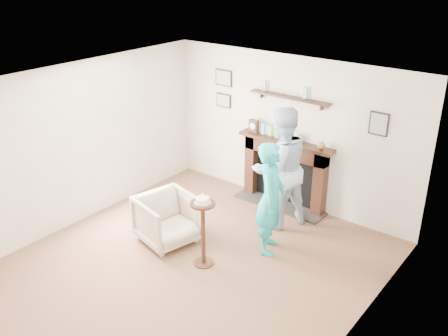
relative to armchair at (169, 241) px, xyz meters
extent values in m
plane|color=brown|center=(0.70, -0.32, 0.00)|extent=(5.00, 5.00, 0.00)
cube|color=beige|center=(0.70, 2.18, 1.25)|extent=(4.50, 0.04, 2.50)
cube|color=beige|center=(-1.55, -0.32, 1.25)|extent=(0.04, 5.00, 2.50)
cube|color=beige|center=(2.95, -0.32, 1.25)|extent=(0.04, 5.00, 2.50)
cube|color=silver|center=(0.70, -0.32, 2.50)|extent=(4.50, 5.00, 0.04)
cube|color=black|center=(0.04, 2.08, 0.55)|extent=(0.18, 0.20, 1.10)
cube|color=black|center=(1.36, 2.08, 0.55)|extent=(0.18, 0.20, 1.10)
cube|color=black|center=(0.70, 2.08, 0.98)|extent=(1.50, 0.20, 0.24)
cube|color=black|center=(0.70, 2.15, 0.43)|extent=(1.14, 0.06, 0.86)
cube|color=#2B2926|center=(0.70, 1.96, 0.01)|extent=(1.60, 0.44, 0.03)
cube|color=black|center=(0.70, 2.05, 1.12)|extent=(1.68, 0.26, 0.05)
cube|color=black|center=(0.70, 2.11, 1.85)|extent=(1.40, 0.15, 0.03)
cube|color=black|center=(-0.65, 2.17, 1.95)|extent=(0.34, 0.03, 0.28)
cube|color=black|center=(-0.65, 2.17, 1.55)|extent=(0.30, 0.03, 0.24)
cube|color=black|center=(2.15, 2.17, 1.70)|extent=(0.28, 0.03, 0.34)
cube|color=black|center=(0.08, 2.05, 1.26)|extent=(0.16, 0.09, 0.22)
cylinder|color=white|center=(0.08, 2.00, 1.27)|extent=(0.11, 0.01, 0.11)
sphere|color=#2D882D|center=(1.34, 2.05, 1.21)|extent=(0.12, 0.12, 0.12)
imported|color=tan|center=(0.00, 0.00, 0.00)|extent=(0.96, 0.94, 0.73)
imported|color=silver|center=(1.00, 1.43, 0.00)|extent=(1.04, 1.15, 1.91)
imported|color=#21BCBF|center=(1.29, 0.73, 0.00)|extent=(0.61, 0.71, 1.64)
cylinder|color=black|center=(0.79, -0.13, 0.01)|extent=(0.28, 0.28, 0.02)
cylinder|color=black|center=(0.79, -0.13, 0.47)|extent=(0.06, 0.06, 0.89)
cylinder|color=black|center=(0.79, -0.13, 0.93)|extent=(0.34, 0.34, 0.03)
cylinder|color=silver|center=(0.79, -0.13, 0.95)|extent=(0.23, 0.23, 0.01)
cylinder|color=silver|center=(0.79, -0.13, 0.98)|extent=(0.18, 0.18, 0.06)
cylinder|color=#FFDEA1|center=(0.79, -0.13, 1.04)|extent=(0.01, 0.01, 0.05)
sphere|color=orange|center=(0.79, -0.13, 1.07)|extent=(0.02, 0.02, 0.02)
camera|label=1|loc=(4.55, -4.51, 3.98)|focal=40.00mm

